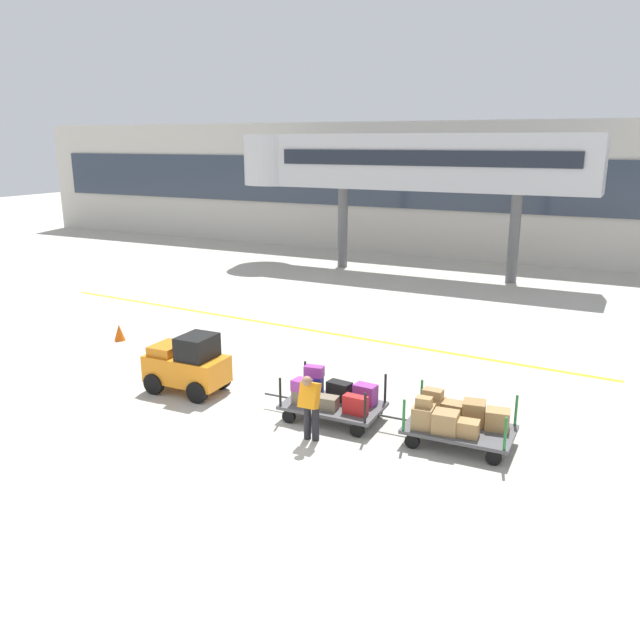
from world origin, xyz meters
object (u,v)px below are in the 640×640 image
at_px(baggage_cart_middle, 455,420).
at_px(safety_cone_near, 119,332).
at_px(baggage_tug, 188,364).
at_px(baggage_cart_lead, 333,398).
at_px(baggage_handler, 310,404).

height_order(baggage_cart_middle, safety_cone_near, baggage_cart_middle).
relative_size(baggage_cart_middle, safety_cone_near, 5.48).
height_order(baggage_tug, baggage_cart_lead, baggage_tug).
bearing_deg(baggage_tug, baggage_handler, -15.22).
bearing_deg(safety_cone_near, baggage_handler, -22.47).
relative_size(baggage_cart_lead, safety_cone_near, 5.48).
bearing_deg(baggage_cart_lead, baggage_tug, -178.40).
height_order(baggage_handler, safety_cone_near, baggage_handler).
height_order(baggage_cart_lead, baggage_cart_middle, baggage_cart_lead).
distance_m(baggage_tug, baggage_cart_lead, 4.16).
xyz_separation_m(baggage_cart_middle, baggage_handler, (-2.86, -1.32, 0.31)).
xyz_separation_m(baggage_tug, safety_cone_near, (-4.86, 2.60, -0.48)).
distance_m(baggage_cart_lead, safety_cone_near, 9.35).
xyz_separation_m(baggage_tug, baggage_handler, (4.19, -1.14, 0.11)).
height_order(baggage_tug, safety_cone_near, baggage_tug).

